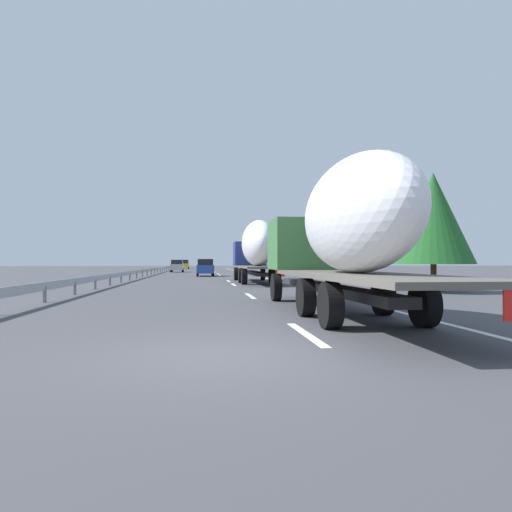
# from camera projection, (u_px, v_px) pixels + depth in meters

# --- Properties ---
(ground_plane) EXTENTS (260.00, 260.00, 0.00)m
(ground_plane) POSITION_uv_depth(u_px,v_px,m) (204.00, 276.00, 47.04)
(ground_plane) COLOR #424247
(lane_stripe_0) EXTENTS (3.20, 0.20, 0.01)m
(lane_stripe_0) POSITION_uv_depth(u_px,v_px,m) (306.00, 334.00, 9.54)
(lane_stripe_0) COLOR white
(lane_stripe_0) RESTS_ON ground_plane
(lane_stripe_1) EXTENTS (3.20, 0.20, 0.01)m
(lane_stripe_1) POSITION_uv_depth(u_px,v_px,m) (250.00, 296.00, 20.14)
(lane_stripe_1) COLOR white
(lane_stripe_1) RESTS_ON ground_plane
(lane_stripe_2) EXTENTS (3.20, 0.20, 0.01)m
(lane_stripe_2) POSITION_uv_depth(u_px,v_px,m) (234.00, 285.00, 30.24)
(lane_stripe_2) COLOR white
(lane_stripe_2) RESTS_ON ground_plane
(lane_stripe_3) EXTENTS (3.20, 0.20, 0.01)m
(lane_stripe_3) POSITION_uv_depth(u_px,v_px,m) (228.00, 281.00, 35.85)
(lane_stripe_3) COLOR white
(lane_stripe_3) RESTS_ON ground_plane
(lane_stripe_4) EXTENTS (3.20, 0.20, 0.01)m
(lane_stripe_4) POSITION_uv_depth(u_px,v_px,m) (220.00, 275.00, 52.04)
(lane_stripe_4) COLOR white
(lane_stripe_4) RESTS_ON ground_plane
(lane_stripe_5) EXTENTS (3.20, 0.20, 0.01)m
(lane_stripe_5) POSITION_uv_depth(u_px,v_px,m) (218.00, 274.00, 57.16)
(lane_stripe_5) COLOR white
(lane_stripe_5) RESTS_ON ground_plane
(lane_stripe_6) EXTENTS (3.20, 0.20, 0.01)m
(lane_stripe_6) POSITION_uv_depth(u_px,v_px,m) (215.00, 272.00, 67.65)
(lane_stripe_6) COLOR white
(lane_stripe_6) RESTS_ON ground_plane
(lane_stripe_7) EXTENTS (3.20, 0.20, 0.01)m
(lane_stripe_7) POSITION_uv_depth(u_px,v_px,m) (212.00, 270.00, 83.07)
(lane_stripe_7) COLOR white
(lane_stripe_7) RESTS_ON ground_plane
(lane_stripe_8) EXTENTS (3.20, 0.20, 0.01)m
(lane_stripe_8) POSITION_uv_depth(u_px,v_px,m) (212.00, 270.00, 89.44)
(lane_stripe_8) COLOR white
(lane_stripe_8) RESTS_ON ground_plane
(edge_line_right) EXTENTS (110.00, 0.20, 0.01)m
(edge_line_right) POSITION_uv_depth(u_px,v_px,m) (252.00, 275.00, 52.67)
(edge_line_right) COLOR white
(edge_line_right) RESTS_ON ground_plane
(truck_lead) EXTENTS (13.06, 2.55, 4.35)m
(truck_lead) POSITION_uv_depth(u_px,v_px,m) (256.00, 248.00, 33.00)
(truck_lead) COLOR navy
(truck_lead) RESTS_ON ground_plane
(truck_trailing) EXTENTS (13.77, 2.55, 4.18)m
(truck_trailing) POSITION_uv_depth(u_px,v_px,m) (341.00, 230.00, 13.08)
(truck_trailing) COLOR #387038
(truck_trailing) RESTS_ON ground_plane
(car_yellow_coupe) EXTENTS (4.67, 1.86, 1.94)m
(car_yellow_coupe) POSITION_uv_depth(u_px,v_px,m) (185.00, 264.00, 98.84)
(car_yellow_coupe) COLOR gold
(car_yellow_coupe) RESTS_ON ground_plane
(car_silver_hatch) EXTENTS (4.09, 1.83, 1.79)m
(car_silver_hatch) POSITION_uv_depth(u_px,v_px,m) (177.00, 266.00, 67.04)
(car_silver_hatch) COLOR #ADB2B7
(car_silver_hatch) RESTS_ON ground_plane
(car_blue_sedan) EXTENTS (4.27, 1.79, 1.78)m
(car_blue_sedan) POSITION_uv_depth(u_px,v_px,m) (205.00, 267.00, 48.18)
(car_blue_sedan) COLOR #28479E
(car_blue_sedan) RESTS_ON ground_plane
(road_sign) EXTENTS (0.10, 0.90, 3.15)m
(road_sign) POSITION_uv_depth(u_px,v_px,m) (261.00, 256.00, 53.88)
(road_sign) COLOR gray
(road_sign) RESTS_ON ground_plane
(tree_0) EXTENTS (3.40, 3.40, 5.92)m
(tree_0) POSITION_uv_depth(u_px,v_px,m) (330.00, 232.00, 37.66)
(tree_0) COLOR #472D19
(tree_0) RESTS_ON ground_plane
(tree_1) EXTENTS (3.95, 3.95, 5.94)m
(tree_1) POSITION_uv_depth(u_px,v_px,m) (433.00, 218.00, 22.92)
(tree_1) COLOR #472D19
(tree_1) RESTS_ON ground_plane
(tree_2) EXTENTS (3.54, 3.54, 5.02)m
(tree_2) POSITION_uv_depth(u_px,v_px,m) (255.00, 254.00, 96.31)
(tree_2) COLOR #472D19
(tree_2) RESTS_ON ground_plane
(guardrail_median) EXTENTS (94.00, 0.10, 0.76)m
(guardrail_median) POSITION_uv_depth(u_px,v_px,m) (147.00, 270.00, 49.31)
(guardrail_median) COLOR #9EA0A5
(guardrail_median) RESTS_ON ground_plane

